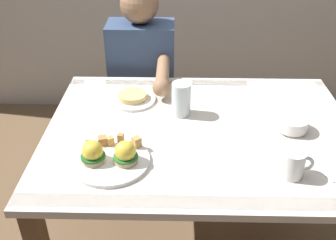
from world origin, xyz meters
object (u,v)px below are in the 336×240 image
(fruit_bowl, at_px, (292,124))
(water_glass_near, at_px, (181,100))
(dining_table, at_px, (200,151))
(side_plate, at_px, (133,98))
(coffee_mug, at_px, (293,163))
(diner_person, at_px, (142,80))
(eggs_benedict_plate, at_px, (110,156))

(fruit_bowl, bearing_deg, water_glass_near, 164.68)
(dining_table, relative_size, fruit_bowl, 10.00)
(side_plate, bearing_deg, coffee_mug, -40.42)
(coffee_mug, height_order, diner_person, diner_person)
(dining_table, xyz_separation_m, diner_person, (-0.28, 0.60, 0.02))
(fruit_bowl, xyz_separation_m, water_glass_near, (-0.42, 0.12, 0.03))
(dining_table, relative_size, coffee_mug, 10.76)
(diner_person, bearing_deg, coffee_mug, -57.25)
(fruit_bowl, distance_m, water_glass_near, 0.44)
(water_glass_near, bearing_deg, dining_table, -55.77)
(coffee_mug, bearing_deg, fruit_bowl, 75.76)
(eggs_benedict_plate, height_order, water_glass_near, water_glass_near)
(water_glass_near, xyz_separation_m, side_plate, (-0.21, 0.10, -0.05))
(eggs_benedict_plate, height_order, diner_person, diner_person)
(dining_table, distance_m, eggs_benedict_plate, 0.41)
(fruit_bowl, bearing_deg, side_plate, 160.89)
(dining_table, distance_m, fruit_bowl, 0.37)
(fruit_bowl, relative_size, coffee_mug, 1.08)
(fruit_bowl, height_order, side_plate, fruit_bowl)
(coffee_mug, bearing_deg, water_glass_near, 133.26)
(dining_table, bearing_deg, diner_person, 114.81)
(side_plate, relative_size, diner_person, 0.18)
(fruit_bowl, xyz_separation_m, diner_person, (-0.62, 0.60, -0.12))
(coffee_mug, xyz_separation_m, side_plate, (-0.57, 0.48, -0.04))
(side_plate, bearing_deg, fruit_bowl, -19.11)
(fruit_bowl, relative_size, water_glass_near, 0.86)
(dining_table, distance_m, side_plate, 0.38)
(dining_table, distance_m, diner_person, 0.66)
(coffee_mug, xyz_separation_m, diner_person, (-0.56, 0.87, -0.14))
(dining_table, xyz_separation_m, side_plate, (-0.29, 0.22, 0.12))
(water_glass_near, xyz_separation_m, diner_person, (-0.20, 0.49, -0.15))
(coffee_mug, relative_size, water_glass_near, 0.80)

